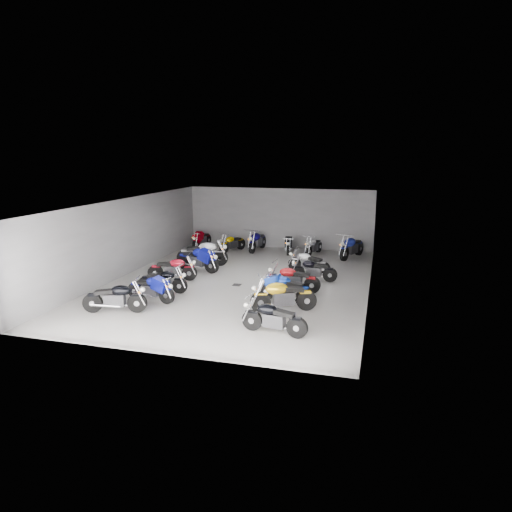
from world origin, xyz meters
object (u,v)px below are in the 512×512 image
object	(u,v)px
motorcycle_right_f	(308,262)
motorcycle_back_a	(202,239)
drain_grate	(237,285)
motorcycle_back_c	(257,241)
motorcycle_left_f	(203,253)
motorcycle_right_e	(313,270)
motorcycle_back_f	(352,247)
motorcycle_right_b	(283,296)
motorcycle_left_b	(151,288)
motorcycle_back_d	(289,244)
motorcycle_left_c	(163,280)
motorcycle_back_e	(314,246)
motorcycle_left_e	(198,259)
motorcycle_left_d	(173,269)
motorcycle_right_c	(285,288)
motorcycle_back_b	(232,243)
motorcycle_right_d	(293,279)
motorcycle_left_a	(115,298)
motorcycle_right_a	(273,318)

from	to	relation	value
motorcycle_right_f	motorcycle_back_a	world-z (taller)	motorcycle_back_a
drain_grate	motorcycle_back_c	distance (m)	6.43
motorcycle_left_f	motorcycle_back_a	xyz separation A→B (m)	(-1.55, 3.64, -0.09)
motorcycle_right_e	motorcycle_back_f	bearing A→B (deg)	-14.02
motorcycle_right_b	motorcycle_back_a	xyz separation A→B (m)	(-6.36, 8.74, -0.04)
motorcycle_left_b	motorcycle_back_c	bearing A→B (deg)	-179.16
drain_grate	motorcycle_back_d	world-z (taller)	motorcycle_back_d
motorcycle_left_c	motorcycle_back_e	distance (m)	8.95
motorcycle_left_e	motorcycle_back_e	bearing A→B (deg)	150.98
motorcycle_right_e	motorcycle_left_b	bearing A→B (deg)	130.36
motorcycle_back_a	motorcycle_back_e	bearing A→B (deg)	-176.14
motorcycle_left_c	motorcycle_back_f	size ratio (longest dim) A/B	0.87
motorcycle_left_d	motorcycle_back_f	world-z (taller)	motorcycle_back_f
motorcycle_right_c	motorcycle_back_b	distance (m)	8.53
motorcycle_left_b	motorcycle_back_e	bearing A→B (deg)	163.16
motorcycle_back_c	motorcycle_back_f	size ratio (longest dim) A/B	1.01
motorcycle_right_d	motorcycle_right_e	size ratio (longest dim) A/B	1.08
motorcycle_left_a	motorcycle_back_e	world-z (taller)	motorcycle_left_a
drain_grate	motorcycle_right_e	size ratio (longest dim) A/B	0.17
motorcycle_back_d	motorcycle_right_c	bearing A→B (deg)	92.34
motorcycle_left_d	motorcycle_right_d	size ratio (longest dim) A/B	0.98
motorcycle_right_e	motorcycle_back_a	distance (m)	8.33
motorcycle_right_d	motorcycle_back_c	xyz separation A→B (m)	(-3.16, 6.60, 0.04)
motorcycle_left_d	motorcycle_right_a	world-z (taller)	motorcycle_left_d
motorcycle_back_c	motorcycle_back_f	bearing A→B (deg)	-179.59
motorcycle_left_e	motorcycle_back_a	xyz separation A→B (m)	(-1.72, 4.68, -0.05)
drain_grate	motorcycle_back_b	xyz separation A→B (m)	(-2.11, 5.82, 0.45)
motorcycle_left_d	motorcycle_back_a	xyz separation A→B (m)	(-1.31, 6.29, -0.00)
motorcycle_left_b	motorcycle_left_e	distance (m)	4.27
motorcycle_back_d	motorcycle_left_d	bearing A→B (deg)	53.12
motorcycle_right_c	motorcycle_back_f	world-z (taller)	motorcycle_back_f
motorcycle_right_c	motorcycle_left_a	bearing A→B (deg)	122.20
motorcycle_left_e	motorcycle_right_e	xyz separation A→B (m)	(5.06, -0.17, -0.08)
motorcycle_left_a	motorcycle_back_e	distance (m)	11.30
motorcycle_back_b	motorcycle_right_f	bearing A→B (deg)	167.29
motorcycle_back_e	drain_grate	bearing A→B (deg)	85.02
motorcycle_left_e	motorcycle_back_c	world-z (taller)	motorcycle_back_c
motorcycle_right_e	motorcycle_back_e	size ratio (longest dim) A/B	0.99
motorcycle_left_c	motorcycle_right_e	distance (m)	5.93
motorcycle_left_c	motorcycle_right_d	xyz separation A→B (m)	(4.57, 1.37, 0.03)
motorcycle_right_a	motorcycle_right_c	xyz separation A→B (m)	(-0.27, 2.89, 0.00)
motorcycle_right_c	motorcycle_back_a	xyz separation A→B (m)	(-6.23, 7.78, 0.00)
motorcycle_left_d	motorcycle_right_a	size ratio (longest dim) A/B	1.00
motorcycle_back_c	motorcycle_left_d	bearing A→B (deg)	79.87
motorcycle_left_b	motorcycle_right_f	world-z (taller)	motorcycle_right_f
motorcycle_left_b	motorcycle_back_e	xyz separation A→B (m)	(4.34, 8.85, 0.00)
motorcycle_back_e	motorcycle_right_b	bearing A→B (deg)	105.51
motorcycle_right_d	motorcycle_right_c	bearing A→B (deg)	-179.08
motorcycle_left_b	motorcycle_right_e	world-z (taller)	motorcycle_left_b
motorcycle_left_e	motorcycle_back_b	xyz separation A→B (m)	(0.17, 4.24, -0.07)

